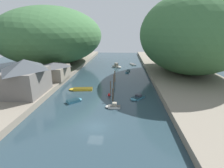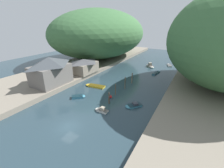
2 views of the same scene
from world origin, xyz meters
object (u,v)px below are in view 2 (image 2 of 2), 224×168
(boat_open_rowboat, at_px, (133,105))
(person_on_quay, at_px, (50,86))
(boat_mid_channel, at_px, (79,97))
(boathouse_shed, at_px, (83,66))
(boat_moored_right, at_px, (157,73))
(boat_near_quay, at_px, (94,86))
(boat_white_cruiser, at_px, (101,110))
(boat_red_skiff, at_px, (150,66))
(waterfront_building, at_px, (50,70))
(boat_far_upstream, at_px, (169,65))
(channel_buoy_near, at_px, (111,97))

(boat_open_rowboat, bearing_deg, person_on_quay, 52.77)
(boat_mid_channel, height_order, person_on_quay, person_on_quay)
(boathouse_shed, bearing_deg, boat_moored_right, 36.01)
(boat_near_quay, relative_size, boat_white_cruiser, 2.06)
(boat_red_skiff, bearing_deg, boat_moored_right, 79.74)
(boat_open_rowboat, distance_m, boat_white_cruiser, 7.46)
(boathouse_shed, distance_m, person_on_quay, 16.06)
(boat_mid_channel, bearing_deg, boat_open_rowboat, 60.15)
(boat_white_cruiser, bearing_deg, waterfront_building, 81.47)
(waterfront_building, relative_size, boathouse_shed, 1.13)
(waterfront_building, xyz_separation_m, boat_mid_channel, (10.90, -1.03, -5.02))
(boat_open_rowboat, distance_m, boat_far_upstream, 40.84)
(boathouse_shed, relative_size, boat_far_upstream, 1.70)
(boat_open_rowboat, distance_m, boat_mid_channel, 14.02)
(waterfront_building, height_order, person_on_quay, waterfront_building)
(boat_red_skiff, height_order, boat_moored_right, boat_red_skiff)
(boat_open_rowboat, relative_size, boat_white_cruiser, 1.32)
(boat_white_cruiser, bearing_deg, boat_far_upstream, -5.49)
(waterfront_building, relative_size, person_on_quay, 6.39)
(boat_open_rowboat, xyz_separation_m, person_on_quay, (-21.84, -4.71, 2.00))
(boat_near_quay, height_order, channel_buoy_near, channel_buoy_near)
(boat_moored_right, bearing_deg, boat_far_upstream, 89.15)
(waterfront_building, height_order, boat_mid_channel, waterfront_building)
(boat_moored_right, distance_m, channel_buoy_near, 26.68)
(waterfront_building, relative_size, boat_open_rowboat, 2.66)
(boathouse_shed, relative_size, channel_buoy_near, 9.80)
(waterfront_building, bearing_deg, channel_buoy_near, 8.96)
(boat_open_rowboat, distance_m, channel_buoy_near, 6.63)
(boathouse_shed, bearing_deg, person_on_quay, -83.48)
(boathouse_shed, bearing_deg, channel_buoy_near, -30.74)
(boat_red_skiff, distance_m, boat_mid_channel, 37.77)
(boat_mid_channel, xyz_separation_m, channel_buoy_near, (7.17, 3.88, 0.07))
(boat_white_cruiser, height_order, person_on_quay, person_on_quay)
(boat_far_upstream, xyz_separation_m, channel_buoy_near, (-7.07, -39.83, 0.18))
(channel_buoy_near, bearing_deg, person_on_quay, -159.50)
(boathouse_shed, height_order, boat_red_skiff, boathouse_shed)
(person_on_quay, bearing_deg, channel_buoy_near, -88.73)
(boathouse_shed, distance_m, channel_buoy_near, 20.18)
(waterfront_building, xyz_separation_m, boat_red_skiff, (18.56, 35.96, -4.80))
(boat_far_upstream, bearing_deg, person_on_quay, -134.32)
(boat_red_skiff, height_order, boat_near_quay, boat_red_skiff)
(boat_mid_channel, bearing_deg, boat_white_cruiser, 32.29)
(waterfront_building, xyz_separation_m, boat_open_rowboat, (24.62, 1.84, -5.05))
(boat_red_skiff, relative_size, boat_far_upstream, 0.76)
(boat_red_skiff, height_order, boat_white_cruiser, boat_red_skiff)
(boat_open_rowboat, bearing_deg, boathouse_shed, 15.31)
(waterfront_building, distance_m, boat_far_upstream, 49.80)
(boat_open_rowboat, bearing_deg, channel_buoy_near, 31.86)
(boathouse_shed, relative_size, person_on_quay, 5.68)
(boat_open_rowboat, bearing_deg, boat_moored_right, -46.04)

